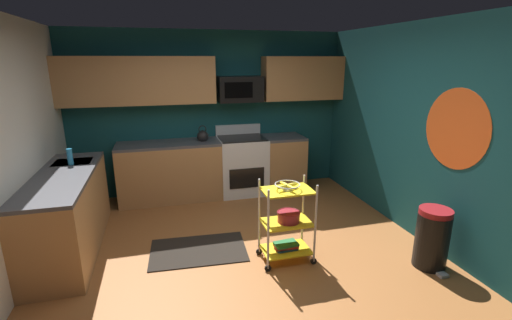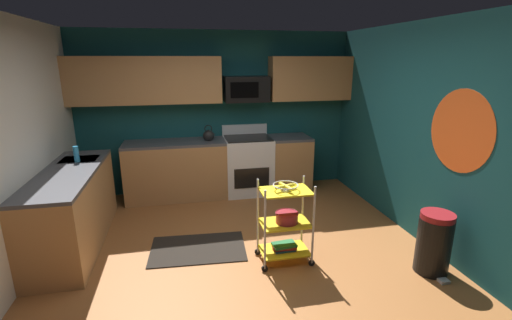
{
  "view_description": "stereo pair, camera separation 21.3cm",
  "coord_description": "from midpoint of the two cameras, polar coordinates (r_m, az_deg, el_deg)",
  "views": [
    {
      "loc": [
        -0.8,
        -3.38,
        2.16
      ],
      "look_at": [
        0.22,
        0.38,
        1.05
      ],
      "focal_mm": 24.92,
      "sensor_mm": 36.0,
      "label": 1
    },
    {
      "loc": [
        -0.59,
        -3.43,
        2.16
      ],
      "look_at": [
        0.22,
        0.38,
        1.05
      ],
      "focal_mm": 24.92,
      "sensor_mm": 36.0,
      "label": 2
    }
  ],
  "objects": [
    {
      "name": "kettle",
      "position": [
        5.65,
        -6.54,
        3.92
      ],
      "size": [
        0.21,
        0.18,
        0.26
      ],
      "color": "black",
      "rests_on": "counter_run"
    },
    {
      "name": "microwave",
      "position": [
        5.75,
        -0.51,
        11.32
      ],
      "size": [
        0.7,
        0.39,
        0.4
      ],
      "color": "black"
    },
    {
      "name": "wall_right",
      "position": [
        4.57,
        28.1,
        3.17
      ],
      "size": [
        0.06,
        4.8,
        2.6
      ],
      "primitive_type": "cube",
      "color": "#14474C",
      "rests_on": "ground"
    },
    {
      "name": "book_stack",
      "position": [
        4.05,
        6.09,
        -13.66
      ],
      "size": [
        0.27,
        0.18,
        0.07
      ],
      "color": "#1E4C8C",
      "rests_on": "rolling_cart"
    },
    {
      "name": "floor_rug",
      "position": [
        4.35,
        -7.85,
        -13.91
      ],
      "size": [
        1.14,
        0.77,
        0.01
      ],
      "primitive_type": "cube",
      "rotation": [
        0.0,
        0.0,
        -0.06
      ],
      "color": "black",
      "rests_on": "ground"
    },
    {
      "name": "counter_run",
      "position": [
        5.27,
        -12.21,
        -3.23
      ],
      "size": [
        3.69,
        2.57,
        0.92
      ],
      "color": "#B27F4C",
      "rests_on": "ground"
    },
    {
      "name": "rolling_cart",
      "position": [
        3.92,
        6.21,
        -10.04
      ],
      "size": [
        0.59,
        0.37,
        0.91
      ],
      "color": "silver",
      "rests_on": "ground"
    },
    {
      "name": "mixing_bowl_large",
      "position": [
        3.9,
        6.56,
        -9.12
      ],
      "size": [
        0.25,
        0.25,
        0.11
      ],
      "color": "maroon",
      "rests_on": "rolling_cart"
    },
    {
      "name": "wall_back",
      "position": [
        5.94,
        -5.25,
        7.52
      ],
      "size": [
        4.52,
        0.06,
        2.6
      ],
      "primitive_type": "cube",
      "color": "#14474C",
      "rests_on": "ground"
    },
    {
      "name": "oven_range",
      "position": [
        5.87,
        -0.27,
        -0.73
      ],
      "size": [
        0.76,
        0.65,
        1.1
      ],
      "color": "white",
      "rests_on": "ground"
    },
    {
      "name": "fruit_bowl",
      "position": [
        3.75,
        6.41,
        -4.21
      ],
      "size": [
        0.27,
        0.27,
        0.07
      ],
      "color": "silver",
      "rests_on": "rolling_cart"
    },
    {
      "name": "floor",
      "position": [
        4.1,
        -0.47,
        -16.2
      ],
      "size": [
        4.4,
        4.8,
        0.04
      ],
      "primitive_type": "cube",
      "color": "#995B2D",
      "rests_on": "ground"
    },
    {
      "name": "dish_soap_bottle",
      "position": [
        4.9,
        -25.79,
        0.84
      ],
      "size": [
        0.06,
        0.06,
        0.2
      ],
      "primitive_type": "cylinder",
      "color": "#2D8CBF",
      "rests_on": "counter_run"
    },
    {
      "name": "upper_cabinets",
      "position": [
        5.68,
        -6.18,
        12.7
      ],
      "size": [
        4.4,
        0.33,
        0.7
      ],
      "color": "#B27F4C"
    },
    {
      "name": "trash_can",
      "position": [
        4.24,
        27.98,
        -11.69
      ],
      "size": [
        0.34,
        0.42,
        0.66
      ],
      "color": "black",
      "rests_on": "ground"
    },
    {
      "name": "wall_flower_decal",
      "position": [
        4.25,
        31.22,
        3.97
      ],
      "size": [
        0.0,
        0.86,
        0.86
      ],
      "primitive_type": "cylinder",
      "rotation": [
        0.0,
        1.57,
        0.0
      ],
      "color": "#E5591E"
    }
  ]
}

